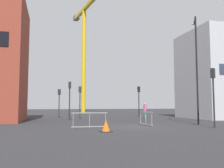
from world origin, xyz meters
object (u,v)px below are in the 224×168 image
construction_crane (85,40)px  pedestrian_walking (145,109)px  traffic_light_median (139,97)px  traffic_cone_orange (106,126)px  traffic_light_crosswalk (59,98)px  traffic_light_far (70,94)px  streetlamp_tall (196,62)px  traffic_light_verge (80,97)px  traffic_light_island (213,88)px

construction_crane → pedestrian_walking: size_ratio=12.75×
traffic_light_median → traffic_cone_orange: traffic_light_median is taller
traffic_light_crosswalk → traffic_cone_orange: traffic_light_crosswalk is taller
construction_crane → traffic_light_median: size_ratio=5.97×
traffic_light_far → traffic_cone_orange: size_ratio=5.88×
traffic_light_far → construction_crane: bearing=78.9°
streetlamp_tall → traffic_light_median: streetlamp_tall is taller
streetlamp_tall → pedestrian_walking: bearing=98.5°
traffic_light_crosswalk → traffic_light_far: size_ratio=0.87×
traffic_light_crosswalk → pedestrian_walking: bearing=-27.4°
construction_crane → traffic_light_far: 29.95m
traffic_light_verge → traffic_light_far: (-1.31, -1.67, 0.22)m
traffic_cone_orange → construction_crane: bearing=84.2°
construction_crane → traffic_cone_orange: size_ratio=33.98×
traffic_light_verge → traffic_light_island: bearing=-59.5°
traffic_light_far → traffic_light_crosswalk: bearing=101.4°
traffic_light_verge → traffic_light_far: traffic_light_far is taller
construction_crane → traffic_light_verge: (-3.84, -24.70, -13.46)m
traffic_cone_orange → traffic_light_verge: bearing=89.7°
traffic_light_island → construction_crane: bearing=96.1°
streetlamp_tall → pedestrian_walking: (-1.27, 8.54, -4.14)m
traffic_light_island → pedestrian_walking: traffic_light_island is taller
construction_crane → traffic_light_verge: bearing=-98.8°
traffic_light_median → traffic_light_far: 9.59m
traffic_light_verge → traffic_cone_orange: (-0.07, -14.00, -2.20)m
construction_crane → traffic_light_crosswalk: bearing=-105.7°
construction_crane → pedestrian_walking: bearing=-82.7°
traffic_light_island → pedestrian_walking: (-0.65, 11.47, -1.72)m
streetlamp_tall → traffic_light_far: bearing=138.2°
traffic_light_median → pedestrian_walking: 3.74m
traffic_light_median → traffic_light_verge: (-7.77, -1.43, -0.14)m
traffic_light_far → traffic_cone_orange: 12.63m
streetlamp_tall → traffic_light_island: size_ratio=2.15×
construction_crane → traffic_light_median: construction_crane is taller
construction_crane → traffic_light_crosswalk: size_ratio=6.64×
traffic_light_island → traffic_cone_orange: (-7.97, -0.61, -2.49)m
pedestrian_walking → traffic_light_verge: bearing=165.2°
traffic_light_far → pedestrian_walking: traffic_light_far is taller
traffic_light_crosswalk → traffic_light_verge: 3.75m
traffic_light_median → traffic_light_island: size_ratio=0.94×
traffic_light_island → traffic_cone_orange: bearing=-175.6°
construction_crane → streetlamp_tall: size_ratio=2.62×
traffic_light_median → traffic_light_verge: size_ratio=1.06×
traffic_light_median → traffic_cone_orange: size_ratio=5.69×
pedestrian_walking → traffic_cone_orange: size_ratio=2.67×
construction_crane → pedestrian_walking: (3.41, -26.62, -14.90)m
streetlamp_tall → traffic_light_verge: (-8.53, 10.46, -2.71)m
streetlamp_tall → traffic_light_verge: size_ratio=2.42×
construction_crane → traffic_light_crosswalk: 26.31m
streetlamp_tall → traffic_light_far: streetlamp_tall is taller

